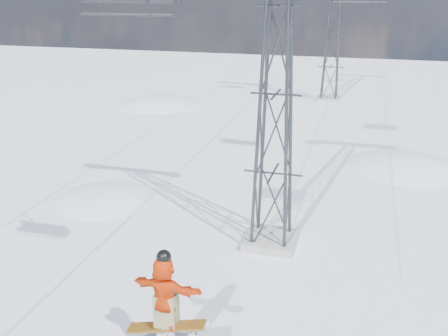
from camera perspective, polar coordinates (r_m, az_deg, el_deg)
The scene contains 3 objects.
snow_terrain at distance 35.48m, azimuth -0.08°, elevation -11.17°, with size 39.00×37.00×22.00m.
lift_tower_near at distance 16.50m, azimuth 5.95°, elevation 8.27°, with size 5.20×1.80×11.43m.
lift_tower_far at distance 41.15m, azimuth 12.37°, elevation 14.97°, with size 5.20×1.80×11.43m.
Camera 1 is at (3.56, -7.92, 8.81)m, focal length 40.00 mm.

